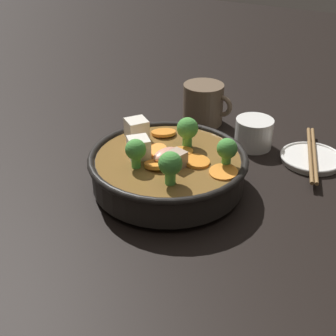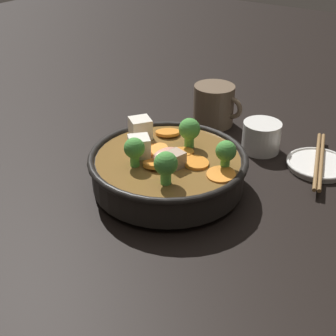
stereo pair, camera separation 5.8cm
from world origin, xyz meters
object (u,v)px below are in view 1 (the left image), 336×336
at_px(chopsticks_pair, 312,154).
at_px(dark_mug, 204,104).
at_px(tea_cup, 254,133).
at_px(side_saucer, 311,158).
at_px(stirfry_bowl, 168,166).

bearing_deg(chopsticks_pair, dark_mug, 168.09).
bearing_deg(tea_cup, chopsticks_pair, -0.59).
bearing_deg(tea_cup, dark_mug, 158.98).
distance_m(side_saucer, tea_cup, 0.12).
relative_size(stirfry_bowl, side_saucer, 2.28).
xyz_separation_m(side_saucer, dark_mug, (-0.26, 0.05, 0.04)).
distance_m(stirfry_bowl, dark_mug, 0.28).
bearing_deg(side_saucer, tea_cup, 179.41).
xyz_separation_m(side_saucer, tea_cup, (-0.12, 0.00, 0.02)).
bearing_deg(tea_cup, side_saucer, -0.59).
bearing_deg(chopsticks_pair, stirfry_bowl, -131.33).
relative_size(tea_cup, chopsticks_pair, 0.35).
height_order(tea_cup, chopsticks_pair, tea_cup).
distance_m(stirfry_bowl, chopsticks_pair, 0.29).
bearing_deg(dark_mug, chopsticks_pair, -11.91).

